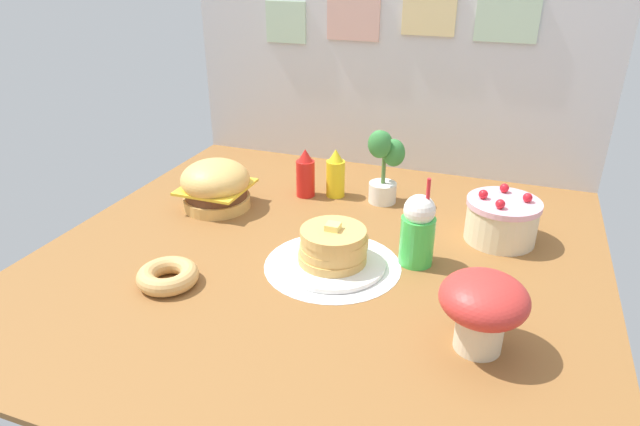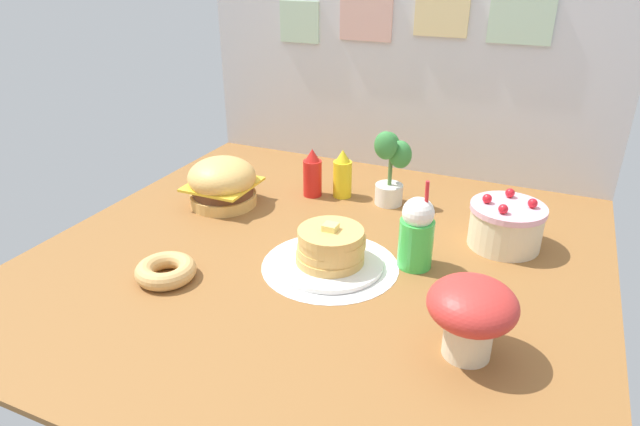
% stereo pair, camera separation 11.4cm
% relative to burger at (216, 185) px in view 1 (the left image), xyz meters
% --- Properties ---
extents(ground_plane, '(1.95, 1.91, 0.02)m').
position_rel_burger_xyz_m(ground_plane, '(0.55, -0.23, -0.11)').
color(ground_plane, brown).
extents(back_wall, '(1.95, 0.04, 0.97)m').
position_rel_burger_xyz_m(back_wall, '(0.55, 0.72, 0.40)').
color(back_wall, silver).
rests_on(back_wall, ground_plane).
extents(doily_mat, '(0.47, 0.47, 0.00)m').
position_rel_burger_xyz_m(doily_mat, '(0.61, -0.28, -0.10)').
color(doily_mat, white).
rests_on(doily_mat, ground_plane).
extents(burger, '(0.28, 0.28, 0.21)m').
position_rel_burger_xyz_m(burger, '(0.00, 0.00, 0.00)').
color(burger, '#DBA859').
rests_on(burger, ground_plane).
extents(pancake_stack, '(0.36, 0.36, 0.16)m').
position_rel_burger_xyz_m(pancake_stack, '(0.61, -0.28, -0.03)').
color(pancake_stack, white).
rests_on(pancake_stack, doily_mat).
extents(layer_cake, '(0.27, 0.27, 0.20)m').
position_rel_burger_xyz_m(layer_cake, '(1.14, 0.11, -0.01)').
color(layer_cake, beige).
rests_on(layer_cake, ground_plane).
extents(ketchup_bottle, '(0.08, 0.08, 0.21)m').
position_rel_burger_xyz_m(ketchup_bottle, '(0.31, 0.24, 0.00)').
color(ketchup_bottle, red).
rests_on(ketchup_bottle, ground_plane).
extents(mustard_bottle, '(0.08, 0.08, 0.21)m').
position_rel_burger_xyz_m(mustard_bottle, '(0.43, 0.28, 0.00)').
color(mustard_bottle, yellow).
rests_on(mustard_bottle, ground_plane).
extents(cream_soda_cup, '(0.12, 0.12, 0.32)m').
position_rel_burger_xyz_m(cream_soda_cup, '(0.88, -0.16, 0.03)').
color(cream_soda_cup, green).
rests_on(cream_soda_cup, ground_plane).
extents(donut_pink_glaze, '(0.20, 0.20, 0.06)m').
position_rel_burger_xyz_m(donut_pink_glaze, '(0.15, -0.58, -0.07)').
color(donut_pink_glaze, tan).
rests_on(donut_pink_glaze, ground_plane).
extents(potted_plant, '(0.16, 0.13, 0.33)m').
position_rel_burger_xyz_m(potted_plant, '(0.64, 0.29, 0.08)').
color(potted_plant, white).
rests_on(potted_plant, ground_plane).
extents(mushroom_stool, '(0.24, 0.24, 0.23)m').
position_rel_burger_xyz_m(mushroom_stool, '(1.12, -0.55, 0.04)').
color(mushroom_stool, beige).
rests_on(mushroom_stool, ground_plane).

